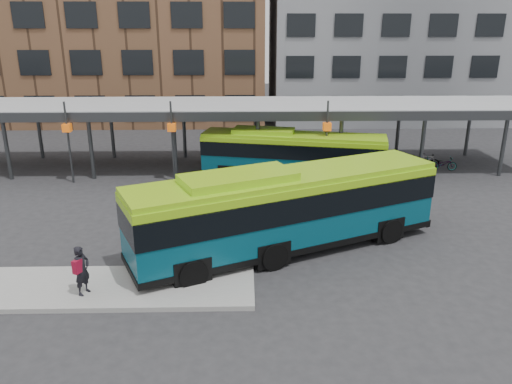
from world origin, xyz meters
name	(u,v)px	position (x,y,z in m)	size (l,w,h in m)	color
ground	(217,252)	(0.00, 0.00, 0.00)	(120.00, 120.00, 0.00)	#28282B
boarding_island	(57,288)	(-5.50, -3.00, 0.09)	(14.00, 3.00, 0.18)	gray
canopy	(225,108)	(-0.06, 12.87, 3.91)	(40.00, 6.53, 4.80)	#999B9E
building_brick	(125,0)	(-10.00, 32.00, 11.00)	(26.00, 14.00, 22.00)	brown
building_grey	(397,12)	(16.00, 32.00, 10.00)	(24.00, 14.00, 20.00)	slate
bus_front	(286,208)	(2.88, 0.15, 1.88)	(13.08, 7.97, 3.61)	#074456
bus_rear	(292,153)	(4.07, 10.26, 1.57)	(11.15, 4.61, 3.01)	#074456
pedestrian	(82,270)	(-4.37, -3.53, 1.07)	(0.66, 0.76, 1.76)	black
bike_rack	(417,162)	(12.28, 11.94, 0.48)	(4.91, 1.68, 1.02)	slate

